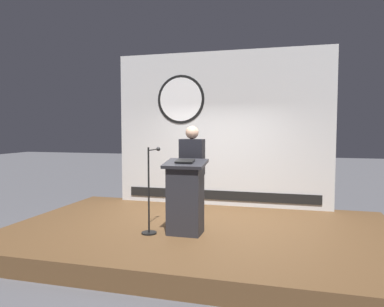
% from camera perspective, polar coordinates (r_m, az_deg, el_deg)
% --- Properties ---
extents(ground_plane, '(40.00, 40.00, 0.00)m').
position_cam_1_polar(ground_plane, '(6.25, 1.32, -14.27)').
color(ground_plane, '#4C4C51').
extents(stage_platform, '(6.40, 4.00, 0.30)m').
position_cam_1_polar(stage_platform, '(6.20, 1.32, -12.95)').
color(stage_platform, brown).
rests_on(stage_platform, ground).
extents(banner_display, '(4.63, 0.12, 3.29)m').
position_cam_1_polar(banner_display, '(7.75, 4.47, 3.88)').
color(banner_display, silver).
rests_on(banner_display, stage_platform).
extents(podium, '(0.64, 0.50, 1.18)m').
position_cam_1_polar(podium, '(5.67, -1.06, -6.95)').
color(podium, '#26262B').
rests_on(podium, stage_platform).
extents(speaker_person, '(0.40, 0.26, 1.70)m').
position_cam_1_polar(speaker_person, '(6.09, 0.01, -3.45)').
color(speaker_person, black).
rests_on(speaker_person, stage_platform).
extents(microphone_stand, '(0.24, 0.59, 1.37)m').
position_cam_1_polar(microphone_stand, '(5.79, -6.63, -7.76)').
color(microphone_stand, black).
rests_on(microphone_stand, stage_platform).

